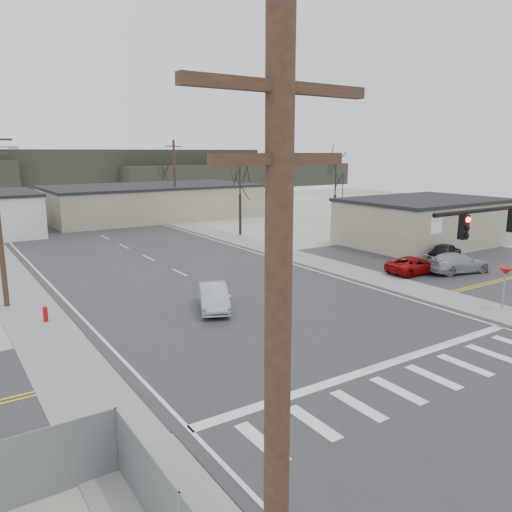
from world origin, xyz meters
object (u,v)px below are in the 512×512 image
(car_far_b, at_px, (43,208))
(car_parked_red, at_px, (414,265))
(car_parked_dark_a, at_px, (445,252))
(car_parked_dark_b, at_px, (402,236))
(car_parked_silver, at_px, (458,263))
(car_far_a, at_px, (124,214))
(fire_hydrant, at_px, (45,314))
(sedan_crossing, at_px, (214,297))

(car_far_b, distance_m, car_parked_red, 54.47)
(car_parked_red, height_order, car_parked_dark_a, car_parked_dark_a)
(car_parked_dark_b, xyz_separation_m, car_parked_silver, (-5.60, -9.83, -0.07))
(car_far_b, height_order, car_parked_dark_b, car_parked_dark_b)
(car_far_a, bearing_deg, car_parked_dark_b, 100.98)
(fire_hydrant, xyz_separation_m, sedan_crossing, (8.18, -2.87, 0.29))
(fire_hydrant, height_order, car_parked_silver, car_parked_silver)
(car_far_b, xyz_separation_m, car_parked_dark_b, (23.47, -44.03, 0.04))
(car_far_a, xyz_separation_m, car_parked_silver, (10.57, -41.16, 0.02))
(car_far_a, height_order, car_parked_red, car_far_a)
(car_parked_dark_b, bearing_deg, car_parked_silver, 169.34)
(fire_hydrant, distance_m, car_parked_silver, 27.36)
(fire_hydrant, distance_m, car_far_b, 49.72)
(fire_hydrant, relative_size, car_parked_red, 0.20)
(car_far_a, xyz_separation_m, car_parked_dark_b, (16.17, -31.34, 0.09))
(sedan_crossing, xyz_separation_m, car_parked_red, (15.93, -0.58, -0.10))
(car_parked_silver, bearing_deg, car_parked_dark_b, -17.35)
(sedan_crossing, height_order, car_parked_dark_a, car_parked_dark_a)
(car_far_a, distance_m, car_parked_red, 40.40)
(car_far_b, bearing_deg, fire_hydrant, -109.16)
(car_parked_dark_a, bearing_deg, car_parked_silver, 118.12)
(sedan_crossing, relative_size, car_far_b, 0.99)
(car_far_a, height_order, car_far_b, car_far_b)
(sedan_crossing, xyz_separation_m, car_far_a, (8.16, 39.07, -0.03))
(sedan_crossing, bearing_deg, fire_hydrant, -175.54)
(car_far_b, relative_size, car_parked_silver, 0.88)
(sedan_crossing, relative_size, car_far_a, 0.92)
(sedan_crossing, height_order, car_parked_red, sedan_crossing)
(car_far_b, relative_size, car_parked_red, 0.98)
(car_parked_dark_b, bearing_deg, car_far_b, 47.08)
(sedan_crossing, relative_size, car_parked_dark_a, 1.02)
(car_far_b, xyz_separation_m, car_parked_dark_a, (20.67, -50.77, -0.03))
(car_parked_dark_a, height_order, car_parked_dark_b, car_parked_dark_b)
(car_parked_red, bearing_deg, sedan_crossing, 91.50)
(car_parked_red, relative_size, car_parked_dark_a, 1.05)
(car_far_a, distance_m, car_far_b, 14.64)
(car_parked_red, bearing_deg, fire_hydrant, 85.44)
(car_far_b, height_order, car_parked_dark_a, car_far_b)
(fire_hydrant, bearing_deg, sedan_crossing, -19.34)
(car_parked_red, height_order, car_parked_silver, car_parked_silver)
(fire_hydrant, xyz_separation_m, car_far_a, (16.34, 36.20, 0.26))
(car_parked_silver, bearing_deg, fire_hydrant, 91.87)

